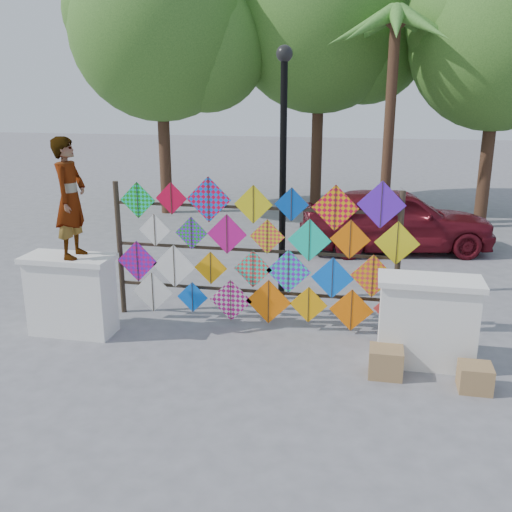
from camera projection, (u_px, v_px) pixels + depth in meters
name	position (u px, v px, depth m)	size (l,w,h in m)	color
ground	(241.00, 342.00, 8.81)	(80.00, 80.00, 0.00)	gray
parapet_left	(71.00, 294.00, 8.96)	(1.40, 0.65, 1.28)	white
parapet_right	(427.00, 321.00, 7.92)	(1.40, 0.65, 1.28)	white
kite_rack	(258.00, 254.00, 9.13)	(4.95, 0.24, 2.45)	#30261A
tree_west	(163.00, 32.00, 16.64)	(5.85, 5.20, 8.01)	#4E3321
tree_mid	(324.00, 21.00, 17.54)	(6.30, 5.60, 8.61)	#4E3321
tree_east	(503.00, 42.00, 15.39)	(5.40, 4.80, 7.42)	#4E3321
palm_tree	(395.00, 41.00, 14.52)	(3.62, 3.62, 5.83)	#4E3321
vendor_woman	(70.00, 198.00, 8.50)	(0.66, 0.43, 1.82)	#99999E
sedan	(396.00, 219.00, 13.64)	(1.82, 4.53, 1.54)	maroon
lamppost	(283.00, 153.00, 9.88)	(0.28, 0.28, 4.46)	black
cardboard_box_near	(386.00, 362.00, 7.71)	(0.45, 0.40, 0.40)	#9B804B
cardboard_box_far	(475.00, 377.00, 7.35)	(0.41, 0.38, 0.35)	#9B804B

